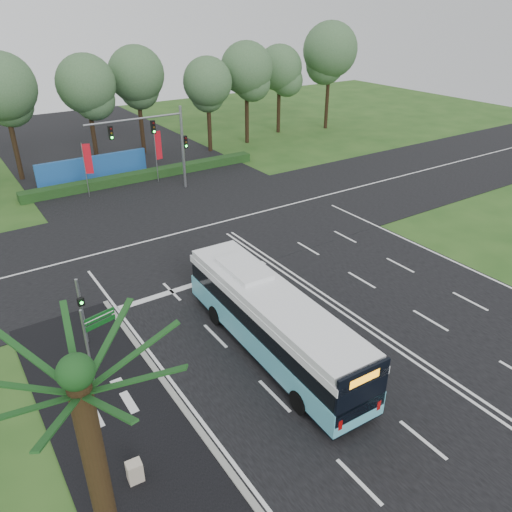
{
  "coord_description": "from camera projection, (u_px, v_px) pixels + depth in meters",
  "views": [
    {
      "loc": [
        -16.0,
        -17.73,
        14.83
      ],
      "look_at": [
        -2.86,
        2.0,
        2.54
      ],
      "focal_mm": 35.0,
      "sensor_mm": 36.0,
      "label": 1
    }
  ],
  "objects": [
    {
      "name": "banner_flag_mid",
      "position": [
        158.0,
        149.0,
        43.93
      ],
      "size": [
        0.68,
        0.18,
        4.65
      ],
      "rotation": [
        0.0,
        0.0,
        0.19
      ],
      "color": "gray",
      "rests_on": "ground"
    },
    {
      "name": "eucalyptus_row",
      "position": [
        139.0,
        74.0,
        48.63
      ],
      "size": [
        55.1,
        8.62,
        12.6
      ],
      "color": "black",
      "rests_on": "ground"
    },
    {
      "name": "palm_tree",
      "position": [
        81.0,
        397.0,
        11.79
      ],
      "size": [
        3.2,
        3.2,
        7.65
      ],
      "color": "#382614",
      "rests_on": "ground"
    },
    {
      "name": "blue_hoarding",
      "position": [
        93.0,
        168.0,
        45.28
      ],
      "size": [
        10.0,
        0.3,
        2.2
      ],
      "primitive_type": "cube",
      "color": "#1D529D",
      "rests_on": "ground"
    },
    {
      "name": "kerb_strip",
      "position": [
        177.0,
        400.0,
        20.59
      ],
      "size": [
        0.25,
        18.0,
        0.12
      ],
      "primitive_type": "cube",
      "color": "gray",
      "rests_on": "ground"
    },
    {
      "name": "pedestrian_signal",
      "position": [
        82.0,
        310.0,
        23.22
      ],
      "size": [
        0.31,
        0.42,
        3.52
      ],
      "rotation": [
        0.0,
        0.0,
        0.16
      ],
      "color": "gray",
      "rests_on": "ground"
    },
    {
      "name": "road_cross",
      "position": [
        213.0,
        224.0,
        36.66
      ],
      "size": [
        120.0,
        14.0,
        0.05
      ],
      "primitive_type": "cube",
      "color": "black",
      "rests_on": "ground"
    },
    {
      "name": "utility_cabinet",
      "position": [
        135.0,
        472.0,
        17.03
      ],
      "size": [
        0.55,
        0.47,
        0.86
      ],
      "primitive_type": "cube",
      "rotation": [
        0.0,
        0.0,
        -0.07
      ],
      "color": "#BEAF99",
      "rests_on": "ground"
    },
    {
      "name": "street_sign",
      "position": [
        93.0,
        335.0,
        20.62
      ],
      "size": [
        1.46,
        0.42,
        3.83
      ],
      "rotation": [
        0.0,
        0.0,
        0.23
      ],
      "color": "gray",
      "rests_on": "ground"
    },
    {
      "name": "city_bus",
      "position": [
        272.0,
        321.0,
        22.7
      ],
      "size": [
        2.92,
        12.06,
        3.44
      ],
      "rotation": [
        0.0,
        0.0,
        -0.04
      ],
      "color": "#56B4C7",
      "rests_on": "ground"
    },
    {
      "name": "ground",
      "position": [
        318.0,
        297.0,
        27.8
      ],
      "size": [
        120.0,
        120.0,
        0.0
      ],
      "primitive_type": "plane",
      "color": "#244B19",
      "rests_on": "ground"
    },
    {
      "name": "traffic_light_gantry",
      "position": [
        162.0,
        137.0,
        40.91
      ],
      "size": [
        8.41,
        0.28,
        7.0
      ],
      "color": "gray",
      "rests_on": "ground"
    },
    {
      "name": "bike_path",
      "position": [
        121.0,
        425.0,
        19.42
      ],
      "size": [
        5.0,
        18.0,
        0.06
      ],
      "primitive_type": "cube",
      "color": "black",
      "rests_on": "ground"
    },
    {
      "name": "hedge",
      "position": [
        146.0,
        175.0,
        45.72
      ],
      "size": [
        22.0,
        1.2,
        0.8
      ],
      "primitive_type": "cube",
      "color": "#163613",
      "rests_on": "ground"
    },
    {
      "name": "road_main",
      "position": [
        318.0,
        297.0,
        27.79
      ],
      "size": [
        20.0,
        120.0,
        0.04
      ],
      "primitive_type": "cube",
      "color": "black",
      "rests_on": "ground"
    },
    {
      "name": "banner_flag_left",
      "position": [
        87.0,
        162.0,
        40.41
      ],
      "size": [
        0.63,
        0.31,
        4.6
      ],
      "rotation": [
        0.0,
        0.0,
        -0.41
      ],
      "color": "gray",
      "rests_on": "ground"
    }
  ]
}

